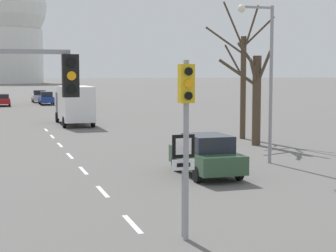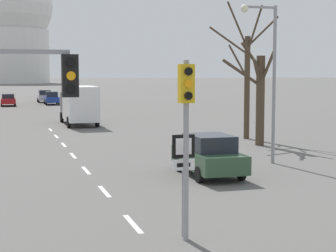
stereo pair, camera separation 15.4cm
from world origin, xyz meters
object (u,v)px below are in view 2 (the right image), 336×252
at_px(route_sign_post, 183,166).
at_px(sedan_mid_centre, 51,98).
at_px(traffic_signal_near_left, 12,95).
at_px(sedan_near_left, 45,96).
at_px(delivery_truck, 79,104).
at_px(sedan_far_left, 209,155).
at_px(street_lamp_right, 268,67).
at_px(sedan_near_right, 8,100).
at_px(traffic_signal_centre_tall, 186,115).

distance_m(route_sign_post, sedan_mid_centre, 61.77).
height_order(traffic_signal_near_left, route_sign_post, traffic_signal_near_left).
xyz_separation_m(route_sign_post, sedan_near_left, (1.55, 67.79, -1.00)).
xyz_separation_m(traffic_signal_near_left, delivery_truck, (5.80, 32.63, -2.05)).
relative_size(sedan_near_left, sedan_far_left, 0.92).
distance_m(sedan_mid_centre, delivery_truck, 29.83).
xyz_separation_m(street_lamp_right, sedan_mid_centre, (-5.39, 51.71, -3.64)).
height_order(street_lamp_right, sedan_near_right, street_lamp_right).
bearing_deg(sedan_near_left, sedan_far_left, -87.95).
relative_size(traffic_signal_centre_tall, street_lamp_right, 0.62).
bearing_deg(sedan_near_right, route_sign_post, -86.63).
bearing_deg(route_sign_post, traffic_signal_near_left, -170.33).
distance_m(route_sign_post, delivery_truck, 31.96).
bearing_deg(street_lamp_right, sedan_near_right, 102.24).
distance_m(traffic_signal_centre_tall, sedan_near_right, 60.79).
xyz_separation_m(sedan_far_left, delivery_truck, (-2.09, 24.04, 0.85)).
bearing_deg(sedan_near_right, traffic_signal_near_left, -90.60).
height_order(traffic_signal_near_left, sedan_near_left, traffic_signal_near_left).
bearing_deg(delivery_truck, sedan_mid_centre, 89.28).
distance_m(sedan_near_left, sedan_near_right, 9.03).
height_order(traffic_signal_near_left, delivery_truck, traffic_signal_near_left).
relative_size(street_lamp_right, sedan_far_left, 1.69).
distance_m(traffic_signal_centre_tall, sedan_far_left, 9.28).
height_order(route_sign_post, sedan_mid_centre, route_sign_post).
bearing_deg(delivery_truck, route_sign_post, -92.88).
bearing_deg(traffic_signal_near_left, street_lamp_right, 42.88).
height_order(traffic_signal_centre_tall, traffic_signal_near_left, traffic_signal_near_left).
relative_size(traffic_signal_centre_tall, sedan_far_left, 1.05).
relative_size(route_sign_post, street_lamp_right, 0.37).
bearing_deg(delivery_truck, traffic_signal_centre_tall, -92.90).
relative_size(sedan_near_right, sedan_mid_centre, 0.98).
bearing_deg(traffic_signal_centre_tall, sedan_near_left, 88.68).
relative_size(sedan_near_right, sedan_far_left, 1.04).
bearing_deg(sedan_far_left, sedan_mid_centre, 91.82).
bearing_deg(traffic_signal_centre_tall, sedan_far_left, 65.54).
xyz_separation_m(traffic_signal_centre_tall, route_sign_post, (0.03, 0.30, -1.33)).
relative_size(route_sign_post, delivery_truck, 0.38).
xyz_separation_m(street_lamp_right, sedan_near_left, (-5.82, 57.77, -3.65)).
relative_size(traffic_signal_centre_tall, traffic_signal_near_left, 0.92).
xyz_separation_m(traffic_signal_near_left, sedan_near_right, (0.64, 61.05, -2.97)).
bearing_deg(sedan_far_left, route_sign_post, -115.12).
height_order(sedan_far_left, delivery_truck, delivery_truck).
distance_m(sedan_mid_centre, sedan_far_left, 53.88).
xyz_separation_m(route_sign_post, sedan_mid_centre, (1.98, 61.73, -0.99)).
xyz_separation_m(sedan_near_left, delivery_truck, (0.06, -35.88, 0.85)).
height_order(sedan_near_right, delivery_truck, delivery_truck).
relative_size(traffic_signal_near_left, delivery_truck, 0.69).
relative_size(traffic_signal_centre_tall, sedan_near_right, 1.02).
xyz_separation_m(traffic_signal_near_left, sedan_far_left, (7.89, 8.59, -2.90)).
xyz_separation_m(route_sign_post, delivery_truck, (1.60, 31.92, -0.16)).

